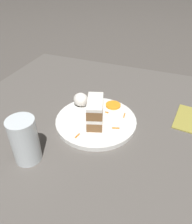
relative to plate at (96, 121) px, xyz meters
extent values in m
plane|color=#4C4742|center=(-0.03, -0.03, -0.03)|extent=(6.00, 6.00, 0.00)
cube|color=#56514C|center=(-0.03, -0.03, -0.02)|extent=(1.12, 0.95, 0.02)
cylinder|color=white|center=(0.00, 0.00, 0.00)|extent=(0.28, 0.28, 0.02)
cube|color=brown|center=(0.00, 0.02, 0.02)|extent=(0.08, 0.12, 0.03)
cube|color=white|center=(0.00, 0.02, 0.05)|extent=(0.08, 0.12, 0.01)
cube|color=brown|center=(0.00, 0.02, 0.07)|extent=(0.08, 0.12, 0.03)
cube|color=white|center=(0.00, 0.02, 0.09)|extent=(0.08, 0.12, 0.01)
ellipsoid|color=white|center=(0.08, -0.06, 0.03)|extent=(0.06, 0.05, 0.05)
cylinder|color=orange|center=(-0.03, -0.10, 0.01)|extent=(0.06, 0.06, 0.01)
cube|color=orange|center=(-0.02, -0.05, 0.01)|extent=(0.01, 0.01, 0.00)
cube|color=orange|center=(-0.08, 0.02, 0.01)|extent=(0.02, 0.01, 0.00)
cube|color=orange|center=(0.02, 0.10, 0.01)|extent=(0.01, 0.02, 0.00)
cube|color=orange|center=(-0.09, -0.05, 0.01)|extent=(0.01, 0.03, 0.00)
cylinder|color=silver|center=(0.12, 0.22, 0.06)|extent=(0.08, 0.08, 0.14)
cylinder|color=silver|center=(0.12, 0.22, 0.02)|extent=(0.07, 0.07, 0.05)
camera|label=1|loc=(-0.22, 0.56, 0.48)|focal=35.00mm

